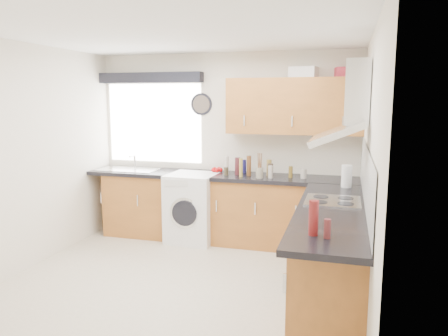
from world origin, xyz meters
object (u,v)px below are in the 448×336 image
(oven, at_px, (331,250))
(extractor_hood, at_px, (347,112))
(upper_cabinets, at_px, (294,106))
(washing_machine, at_px, (193,207))

(oven, bearing_deg, extractor_hood, -0.00)
(upper_cabinets, bearing_deg, extractor_hood, -63.87)
(oven, bearing_deg, washing_machine, 149.13)
(extractor_hood, height_order, upper_cabinets, upper_cabinets)
(oven, height_order, washing_machine, washing_machine)
(extractor_hood, xyz_separation_m, upper_cabinets, (-0.65, 1.33, 0.03))
(extractor_hood, distance_m, upper_cabinets, 1.48)
(washing_machine, bearing_deg, oven, -28.29)
(oven, bearing_deg, upper_cabinets, 112.54)
(upper_cabinets, bearing_deg, washing_machine, -170.10)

